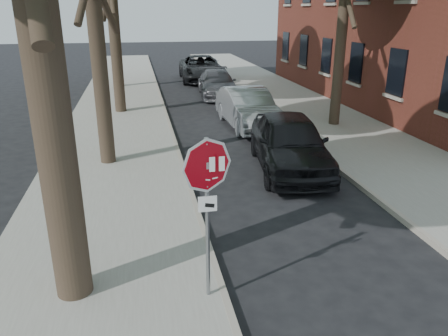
% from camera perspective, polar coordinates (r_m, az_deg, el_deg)
% --- Properties ---
extents(ground, '(120.00, 120.00, 0.00)m').
position_cam_1_polar(ground, '(7.46, 3.50, -16.22)').
color(ground, black).
rests_on(ground, ground).
extents(sidewalk_left, '(4.00, 55.00, 0.12)m').
position_cam_1_polar(sidewalk_left, '(18.35, -13.75, 5.73)').
color(sidewalk_left, gray).
rests_on(sidewalk_left, ground).
extents(sidewalk_right, '(4.00, 55.00, 0.12)m').
position_cam_1_polar(sidewalk_right, '(19.84, 11.71, 6.94)').
color(sidewalk_right, gray).
rests_on(sidewalk_right, ground).
extents(curb_left, '(0.12, 55.00, 0.13)m').
position_cam_1_polar(curb_left, '(18.37, -7.33, 6.17)').
color(curb_left, '#9E9384').
rests_on(curb_left, ground).
extents(curb_right, '(0.12, 55.00, 0.13)m').
position_cam_1_polar(curb_right, '(19.15, 5.99, 6.80)').
color(curb_right, '#9E9384').
rests_on(curb_right, ground).
extents(stop_sign, '(0.76, 0.34, 2.61)m').
position_cam_1_polar(stop_sign, '(6.35, -2.21, -2.79)').
color(stop_sign, gray).
rests_on(stop_sign, sidewalk_left).
extents(car_a, '(2.53, 4.96, 1.62)m').
position_cam_1_polar(car_a, '(12.71, 8.59, 3.33)').
color(car_a, black).
rests_on(car_a, ground).
extents(car_b, '(1.82, 4.66, 1.51)m').
position_cam_1_polar(car_b, '(17.33, 3.11, 7.82)').
color(car_b, '#93969A').
rests_on(car_b, ground).
extents(car_c, '(2.22, 4.78, 1.35)m').
position_cam_1_polar(car_c, '(23.75, -0.88, 10.97)').
color(car_c, '#4B4A4F').
rests_on(car_c, ground).
extents(car_d, '(2.91, 5.88, 1.60)m').
position_cam_1_polar(car_d, '(29.12, -2.97, 12.87)').
color(car_d, black).
rests_on(car_d, ground).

